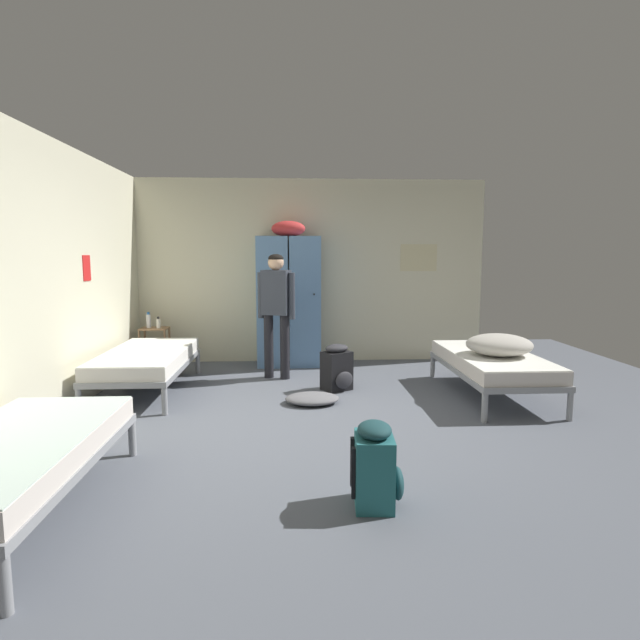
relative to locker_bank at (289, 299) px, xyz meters
The scene contains 14 objects.
ground_plane 2.80m from the locker_bank, 82.94° to the right, with size 9.25×9.25×0.00m, color #565B66.
room_backdrop 1.64m from the locker_bank, 129.76° to the right, with size 5.17×5.84×2.69m.
locker_bank is the anchor object (origin of this frame).
shelf_unit 2.00m from the locker_bank, behind, with size 0.38×0.30×0.57m.
bed_left_rear 2.24m from the locker_bank, 139.82° to the right, with size 0.90×1.90×0.49m.
bed_right 2.97m from the locker_bank, 37.88° to the right, with size 0.90×1.90×0.49m.
bed_left_front 4.63m from the locker_bank, 111.09° to the right, with size 0.90×1.90×0.49m.
bedding_heap 3.03m from the locker_bank, 39.34° to the right, with size 0.72×0.68×0.24m.
person_traveler 0.83m from the locker_bank, 100.83° to the right, with size 0.48×0.31×1.60m.
water_bottle 2.01m from the locker_bank, behind, with size 0.07×0.07×0.22m.
lotion_bottle 1.87m from the locker_bank, behind, with size 0.06×0.06×0.16m.
backpack_black 1.71m from the locker_bank, 68.44° to the right, with size 0.40×0.41×0.55m.
backpack_teal 4.38m from the locker_bank, 82.40° to the right, with size 0.35×0.34×0.55m.
clothes_pile_grey 2.21m from the locker_bank, 82.69° to the right, with size 0.58×0.44×0.11m.
Camera 1 is at (-0.27, -4.79, 1.60)m, focal length 28.94 mm.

